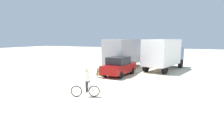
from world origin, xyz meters
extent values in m
plane|color=beige|center=(0.00, 0.00, 0.00)|extent=(120.00, 120.00, 0.00)
cube|color=#9E9EA3|center=(-1.92, 11.31, 2.00)|extent=(3.02, 5.45, 2.70)
cube|color=silver|center=(-1.51, 14.68, 1.50)|extent=(2.37, 1.76, 2.00)
cube|color=black|center=(-1.42, 15.38, 1.85)|extent=(2.02, 0.33, 0.80)
cylinder|color=black|center=(-2.53, 14.71, 0.50)|extent=(0.44, 1.03, 1.00)
cylinder|color=black|center=(-0.51, 14.46, 0.50)|extent=(0.44, 1.03, 1.00)
cylinder|color=black|center=(-3.14, 9.75, 0.50)|extent=(0.44, 1.03, 1.00)
cylinder|color=black|center=(-1.12, 9.50, 0.50)|extent=(0.44, 1.03, 1.00)
cube|color=white|center=(2.26, 11.95, 2.00)|extent=(3.41, 5.58, 2.70)
cube|color=#4C6B9E|center=(2.95, 15.28, 1.50)|extent=(2.46, 1.92, 2.00)
cube|color=black|center=(3.09, 15.97, 1.85)|extent=(2.00, 0.49, 0.80)
cylinder|color=black|center=(1.93, 15.39, 0.50)|extent=(0.52, 1.04, 1.00)
cylinder|color=black|center=(3.93, 14.98, 0.50)|extent=(0.52, 1.04, 1.00)
cylinder|color=black|center=(0.92, 10.51, 0.50)|extent=(0.52, 1.04, 1.00)
cylinder|color=black|center=(2.91, 10.09, 0.50)|extent=(0.52, 1.04, 1.00)
cube|color=maroon|center=(-0.87, 7.54, 0.70)|extent=(2.05, 4.31, 0.76)
cube|color=black|center=(-0.88, 7.39, 1.42)|extent=(1.74, 2.21, 0.68)
cylinder|color=black|center=(-1.56, 8.89, 0.32)|extent=(0.26, 0.65, 0.64)
cylinder|color=black|center=(0.00, 8.78, 0.32)|extent=(0.26, 0.65, 0.64)
cylinder|color=black|center=(-1.74, 6.30, 0.32)|extent=(0.26, 0.65, 0.64)
cylinder|color=black|center=(-0.19, 6.19, 0.32)|extent=(0.26, 0.65, 0.64)
torus|color=black|center=(-0.61, 0.30, 0.34)|extent=(0.64, 0.35, 0.68)
cylinder|color=silver|center=(-0.61, 0.30, 0.34)|extent=(0.11, 0.11, 0.08)
torus|color=black|center=(0.34, 0.75, 0.34)|extent=(0.64, 0.35, 0.68)
cylinder|color=silver|center=(0.34, 0.75, 0.34)|extent=(0.11, 0.11, 0.08)
cylinder|color=silver|center=(-0.11, 0.53, 0.66)|extent=(0.95, 0.48, 0.68)
cylinder|color=silver|center=(-0.27, 0.46, 0.94)|extent=(0.62, 0.33, 0.13)
cylinder|color=silver|center=(0.18, 0.67, 0.62)|extent=(0.37, 0.21, 0.59)
cylinder|color=silver|center=(-0.59, 0.31, 0.66)|extent=(0.11, 0.09, 0.64)
cylinder|color=silver|center=(-0.57, 0.32, 0.98)|extent=(0.25, 0.49, 0.04)
cube|color=black|center=(0.03, 0.60, 0.93)|extent=(0.27, 0.21, 0.06)
cube|color=silver|center=(0.01, 0.59, 1.24)|extent=(0.32, 0.37, 0.56)
sphere|color=beige|center=(-0.05, 0.57, 1.64)|extent=(0.22, 0.22, 0.22)
cone|color=silver|center=(-0.05, 0.57, 1.77)|extent=(0.32, 0.32, 0.10)
cylinder|color=#26262B|center=(0.01, 0.45, 0.63)|extent=(0.12, 0.12, 0.66)
cylinder|color=#26262B|center=(-0.10, 0.68, 0.63)|extent=(0.12, 0.12, 0.66)
cylinder|color=beige|center=(-0.22, 0.29, 1.23)|extent=(0.57, 0.35, 0.53)
cylinder|color=beige|center=(-0.37, 0.61, 1.23)|extent=(0.60, 0.28, 0.53)
torus|color=black|center=(-0.90, 6.00, 0.34)|extent=(0.67, 0.24, 0.68)
torus|color=black|center=(-1.91, 5.72, 0.34)|extent=(0.67, 0.24, 0.68)
cube|color=blue|center=(-1.41, 5.86, 0.62)|extent=(0.87, 0.28, 0.36)
cylinder|color=silver|center=(-0.95, 5.99, 0.95)|extent=(0.17, 0.49, 0.04)
cube|color=olive|center=(-2.40, 6.84, 0.34)|extent=(0.76, 0.78, 0.69)
camera|label=1|loc=(5.88, -8.78, 3.43)|focal=30.62mm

